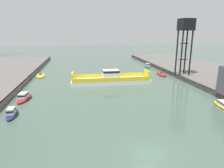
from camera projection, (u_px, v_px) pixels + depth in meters
ground_plane at (148, 154)px, 23.58m from camera, size 400.00×400.00×0.00m
chain_ferry at (111, 79)px, 55.78m from camera, size 21.95×6.10×3.76m
moored_boat_near_right at (12, 113)px, 34.09m from camera, size 1.88×5.27×1.56m
moored_boat_mid_left at (41, 75)px, 65.41m from camera, size 3.72×8.61×0.87m
moored_boat_mid_right at (161, 74)px, 67.13m from camera, size 3.16×8.23×1.04m
moored_boat_far_left at (24, 97)px, 42.12m from camera, size 2.95×6.50×1.67m
moored_boat_far_right at (147, 66)px, 81.27m from camera, size 2.18×5.12×1.58m
crane_tower at (186, 30)px, 58.25m from camera, size 3.84×3.84×16.45m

